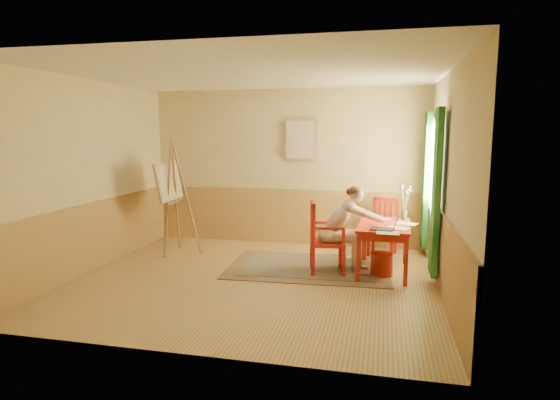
% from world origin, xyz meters
% --- Properties ---
extents(room, '(5.04, 4.54, 2.84)m').
position_xyz_m(room, '(0.00, 0.00, 1.40)').
color(room, tan).
rests_on(room, ground).
extents(wainscot, '(5.00, 4.50, 1.00)m').
position_xyz_m(wainscot, '(0.00, 0.80, 0.50)').
color(wainscot, tan).
rests_on(wainscot, room).
extents(window, '(0.12, 2.01, 2.20)m').
position_xyz_m(window, '(2.42, 1.10, 1.35)').
color(window, white).
rests_on(window, room).
extents(wall_portrait, '(0.60, 0.05, 0.76)m').
position_xyz_m(wall_portrait, '(0.25, 2.20, 1.90)').
color(wall_portrait, tan).
rests_on(wall_portrait, room).
extents(rug, '(2.47, 1.71, 0.02)m').
position_xyz_m(rug, '(0.65, 0.74, 0.01)').
color(rug, '#8C7251').
rests_on(rug, room).
extents(table, '(0.76, 1.22, 0.72)m').
position_xyz_m(table, '(1.75, 0.74, 0.63)').
color(table, red).
rests_on(table, room).
extents(chair_left, '(0.56, 0.55, 1.05)m').
position_xyz_m(chair_left, '(0.90, 0.53, 0.52)').
color(chair_left, red).
rests_on(chair_left, room).
extents(chair_back, '(0.48, 0.50, 0.94)m').
position_xyz_m(chair_back, '(1.74, 1.77, 0.47)').
color(chair_back, red).
rests_on(chair_back, room).
extents(figure, '(0.98, 0.51, 1.28)m').
position_xyz_m(figure, '(1.19, 0.58, 0.71)').
color(figure, beige).
rests_on(figure, room).
extents(laptop, '(0.39, 0.26, 0.23)m').
position_xyz_m(laptop, '(1.78, 0.33, 0.77)').
color(laptop, '#1E2338').
rests_on(laptop, table).
extents(papers, '(0.70, 1.23, 0.00)m').
position_xyz_m(papers, '(1.87, 0.64, 0.72)').
color(papers, white).
rests_on(papers, table).
extents(vase, '(0.19, 0.26, 0.53)m').
position_xyz_m(vase, '(2.05, 1.21, 0.96)').
color(vase, '#3F724C').
rests_on(vase, table).
extents(wastebasket, '(0.35, 0.35, 0.33)m').
position_xyz_m(wastebasket, '(1.73, 0.56, 0.16)').
color(wastebasket, '#A32717').
rests_on(wastebasket, room).
extents(easel, '(0.65, 0.86, 1.94)m').
position_xyz_m(easel, '(-1.74, 1.09, 1.15)').
color(easel, olive).
rests_on(easel, room).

